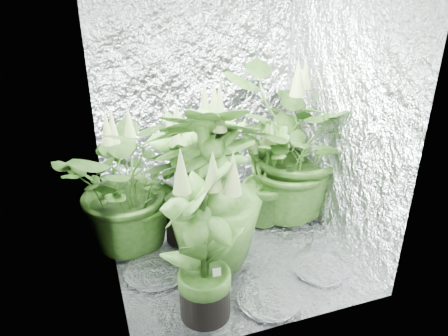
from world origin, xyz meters
TOP-DOWN VIEW (x-y plane):
  - ground at (0.00, 0.00)m, footprint 1.60×1.60m
  - walls at (0.00, 0.00)m, footprint 1.62×1.62m
  - plant_a at (-0.64, 0.26)m, footprint 1.04×1.04m
  - plant_b at (-0.27, 0.23)m, footprint 0.66×0.66m
  - plant_c at (0.38, 0.26)m, footprint 0.55×0.55m
  - plant_d at (-0.15, -0.10)m, footprint 0.80×0.80m
  - plant_e at (0.63, 0.25)m, footprint 1.47×1.47m
  - plant_f at (-0.35, -0.57)m, footprint 0.74×0.74m
  - circulation_fan at (0.59, 0.44)m, footprint 0.19×0.31m
  - plant_label at (-0.29, -0.60)m, footprint 0.05×0.02m

SIDE VIEW (x-z plane):
  - ground at x=0.00m, z-range 0.00..0.00m
  - circulation_fan at x=0.59m, z-range -0.03..0.34m
  - plant_label at x=-0.29m, z-range 0.26..0.34m
  - plant_c at x=0.38m, z-range -0.04..0.82m
  - plant_b at x=-0.27m, z-range -0.05..0.99m
  - plant_f at x=-0.35m, z-range -0.05..1.05m
  - plant_a at x=-0.64m, z-range -0.02..1.04m
  - plant_d at x=-0.15m, z-range -0.04..1.21m
  - plant_e at x=0.63m, z-range -0.03..1.26m
  - walls at x=0.00m, z-range 0.00..2.00m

